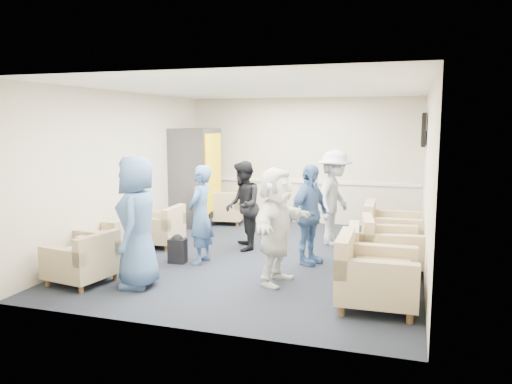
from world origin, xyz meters
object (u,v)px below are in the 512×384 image
(armchair_right_midnear, at_px, (375,259))
(person_front_left, at_px, (137,222))
(armchair_corner, at_px, (225,210))
(person_front_right, at_px, (276,226))
(person_back_left, at_px, (243,206))
(armchair_left_far, at_px, (160,229))
(armchair_left_mid, at_px, (114,244))
(armchair_right_near, at_px, (372,277))
(armchair_right_far, at_px, (388,232))
(person_back_right, at_px, (334,198))
(person_mid_left, at_px, (201,215))
(armchair_left_near, at_px, (84,262))
(vending_machine, at_px, (196,177))
(armchair_right_midfar, at_px, (387,248))
(person_mid_right, at_px, (309,214))

(armchair_right_midnear, height_order, person_front_left, person_front_left)
(armchair_corner, relative_size, person_front_right, 0.54)
(person_front_left, height_order, person_back_left, person_front_left)
(person_back_left, bearing_deg, armchair_left_far, -103.31)
(armchair_left_mid, height_order, armchair_right_near, armchair_right_near)
(armchair_right_far, xyz_separation_m, person_back_right, (-0.97, 0.32, 0.49))
(armchair_left_mid, relative_size, person_front_right, 0.55)
(armchair_corner, bearing_deg, person_front_right, 112.20)
(armchair_left_far, bearing_deg, person_mid_left, 53.59)
(armchair_corner, relative_size, person_back_left, 0.57)
(person_back_right, bearing_deg, person_front_right, 179.99)
(armchair_left_near, xyz_separation_m, person_mid_left, (1.10, 1.42, 0.46))
(vending_machine, bearing_deg, person_mid_left, -64.21)
(armchair_left_mid, height_order, armchair_right_midnear, armchair_right_midnear)
(armchair_right_midfar, bearing_deg, armchair_right_near, 168.38)
(person_mid_right, bearing_deg, vending_machine, 75.76)
(armchair_right_midnear, relative_size, person_front_left, 0.51)
(armchair_right_midnear, xyz_separation_m, person_mid_left, (-2.65, 0.18, 0.44))
(armchair_corner, bearing_deg, armchair_left_near, 76.66)
(vending_machine, bearing_deg, person_back_left, -45.66)
(vending_machine, relative_size, person_back_right, 1.21)
(armchair_right_near, bearing_deg, armchair_left_near, 92.85)
(armchair_right_near, distance_m, armchair_right_far, 2.62)
(armchair_left_mid, relative_size, armchair_right_midnear, 0.97)
(armchair_right_midnear, bearing_deg, armchair_left_near, 103.12)
(armchair_left_mid, xyz_separation_m, person_front_left, (0.89, -0.77, 0.55))
(person_front_left, height_order, person_front_right, person_front_left)
(vending_machine, xyz_separation_m, person_mid_left, (1.28, -2.65, -0.26))
(person_mid_right, height_order, person_front_right, person_front_right)
(person_back_left, distance_m, person_mid_right, 1.36)
(armchair_left_far, xyz_separation_m, armchair_right_midfar, (3.91, -0.27, 0.03))
(armchair_left_mid, relative_size, armchair_right_near, 0.92)
(armchair_left_far, height_order, person_back_left, person_back_left)
(person_mid_right, bearing_deg, armchair_left_near, 147.68)
(armchair_left_far, xyz_separation_m, armchair_right_near, (3.81, -1.90, 0.06))
(person_front_right, bearing_deg, armchair_corner, 40.36)
(armchair_right_midfar, xyz_separation_m, person_mid_left, (-2.79, -0.50, 0.43))
(armchair_left_near, bearing_deg, person_mid_right, 134.27)
(person_front_right, bearing_deg, vending_machine, 48.95)
(person_back_left, relative_size, person_back_right, 0.90)
(armchair_left_far, relative_size, person_back_right, 0.46)
(vending_machine, height_order, person_back_right, vending_machine)
(armchair_right_near, bearing_deg, person_back_right, 15.61)
(person_back_left, bearing_deg, armchair_right_midfar, 57.16)
(person_back_right, xyz_separation_m, person_front_right, (-0.41, -2.41, -0.05))
(person_back_right, bearing_deg, armchair_left_mid, 137.25)
(armchair_right_near, distance_m, person_mid_right, 1.96)
(vending_machine, bearing_deg, person_front_right, -50.73)
(armchair_right_near, relative_size, person_mid_left, 0.62)
(armchair_left_mid, height_order, armchair_right_far, armchair_right_far)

